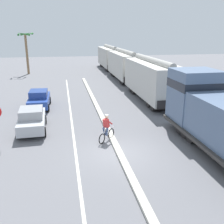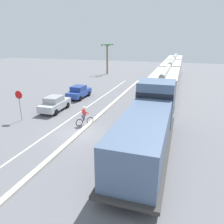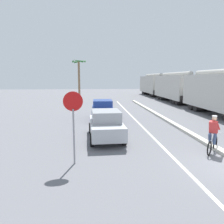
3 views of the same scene
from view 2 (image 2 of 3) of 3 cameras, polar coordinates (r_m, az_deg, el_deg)
ground_plane at (r=18.30m, az=-8.22°, el=-5.40°), size 120.00×120.00×0.00m
median_curb at (r=23.43m, az=-1.86°, el=0.43°), size 0.36×36.00×0.16m
lane_stripe at (r=24.33m, az=-7.19°, el=0.80°), size 0.14×36.00×0.01m
locomotive at (r=15.05m, az=9.53°, el=-3.47°), size 3.10×11.61×4.20m
hopper_car_lead at (r=26.61m, az=13.61°, el=6.58°), size 2.90×10.60×4.18m
hopper_car_middle at (r=38.02m, az=15.14°, el=9.96°), size 2.90×10.60×4.18m
hopper_car_trailing at (r=49.53m, az=15.97°, el=11.77°), size 2.90×10.60×4.18m
parked_car_silver at (r=24.06m, az=-14.74°, el=2.14°), size 1.96×4.26×1.62m
parked_car_blue at (r=28.83m, az=-8.63°, el=5.23°), size 1.88×4.22×1.62m
cyclist at (r=19.57m, az=-7.24°, el=-1.16°), size 1.20×1.30×1.71m
stop_sign at (r=21.90m, az=-23.07°, el=2.93°), size 0.76×0.08×2.88m
palm_tree_near at (r=48.34m, az=-1.29°, el=15.29°), size 2.27×2.25×6.51m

